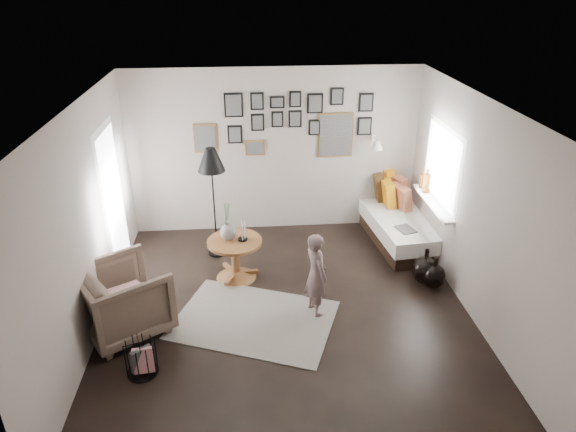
{
  "coord_description": "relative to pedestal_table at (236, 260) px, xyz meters",
  "views": [
    {
      "loc": [
        -0.44,
        -5.23,
        3.88
      ],
      "look_at": [
        0.05,
        0.5,
        1.1
      ],
      "focal_mm": 32.0,
      "sensor_mm": 36.0,
      "label": 1
    }
  ],
  "objects": [
    {
      "name": "demijohn_large",
      "position": [
        2.55,
        -0.36,
        -0.07
      ],
      "size": [
        0.34,
        0.34,
        0.51
      ],
      "color": "black",
      "rests_on": "ground"
    },
    {
      "name": "magazine_on_daybed",
      "position": [
        2.48,
        0.37,
        0.18
      ],
      "size": [
        0.29,
        0.35,
        0.02
      ],
      "primitive_type": "cube",
      "rotation": [
        0.0,
        0.0,
        0.28
      ],
      "color": "black",
      "rests_on": "daybed"
    },
    {
      "name": "floor_lamp",
      "position": [
        -0.29,
        0.69,
        1.16
      ],
      "size": [
        0.39,
        0.39,
        1.66
      ],
      "rotation": [
        0.0,
        0.0,
        0.07
      ],
      "color": "black",
      "rests_on": "ground"
    },
    {
      "name": "pedestal_table",
      "position": [
        0.0,
        0.0,
        0.0
      ],
      "size": [
        0.74,
        0.74,
        0.58
      ],
      "rotation": [
        0.0,
        0.0,
        -0.19
      ],
      "color": "brown",
      "rests_on": "ground"
    },
    {
      "name": "wall_right",
      "position": [
        2.89,
        -0.88,
        1.03
      ],
      "size": [
        0.0,
        4.8,
        4.8
      ],
      "primitive_type": "plane",
      "rotation": [
        1.57,
        0.0,
        -1.57
      ],
      "color": "#9F938B",
      "rests_on": "ground"
    },
    {
      "name": "window_right",
      "position": [
        2.82,
        0.46,
        0.66
      ],
      "size": [
        0.15,
        1.32,
        1.3
      ],
      "color": "white",
      "rests_on": "wall_right"
    },
    {
      "name": "child",
      "position": [
        0.99,
        -0.89,
        0.28
      ],
      "size": [
        0.39,
        0.47,
        1.09
      ],
      "primitive_type": "imported",
      "rotation": [
        0.0,
        0.0,
        1.95
      ],
      "color": "#655050",
      "rests_on": "ground"
    },
    {
      "name": "armchair",
      "position": [
        -1.28,
        -1.04,
        0.16
      ],
      "size": [
        1.28,
        1.27,
        0.85
      ],
      "primitive_type": "imported",
      "rotation": [
        0.0,
        0.0,
        2.15
      ],
      "color": "brown",
      "rests_on": "ground"
    },
    {
      "name": "wall_sconce",
      "position": [
        2.19,
        1.25,
        1.19
      ],
      "size": [
        0.18,
        0.36,
        0.16
      ],
      "color": "white",
      "rests_on": "wall_back"
    },
    {
      "name": "wall_back",
      "position": [
        0.64,
        1.52,
        1.03
      ],
      "size": [
        4.5,
        0.0,
        4.5
      ],
      "primitive_type": "plane",
      "rotation": [
        1.57,
        0.0,
        0.0
      ],
      "color": "#9F938B",
      "rests_on": "ground"
    },
    {
      "name": "ground",
      "position": [
        0.64,
        -0.88,
        -0.27
      ],
      "size": [
        4.8,
        4.8,
        0.0
      ],
      "primitive_type": "plane",
      "color": "black",
      "rests_on": "ground"
    },
    {
      "name": "ceiling",
      "position": [
        0.64,
        -0.88,
        2.33
      ],
      "size": [
        4.8,
        4.8,
        0.0
      ],
      "primitive_type": "plane",
      "rotation": [
        3.14,
        0.0,
        0.0
      ],
      "color": "white",
      "rests_on": "wall_back"
    },
    {
      "name": "magazine_basket",
      "position": [
        -0.98,
        -1.8,
        -0.08
      ],
      "size": [
        0.39,
        0.39,
        0.39
      ],
      "rotation": [
        0.0,
        0.0,
        0.29
      ],
      "color": "black",
      "rests_on": "ground"
    },
    {
      "name": "gallery_wall",
      "position": [
        0.93,
        1.5,
        1.47
      ],
      "size": [
        2.74,
        0.03,
        1.08
      ],
      "color": "brown",
      "rests_on": "wall_back"
    },
    {
      "name": "vase",
      "position": [
        -0.08,
        0.02,
        0.48
      ],
      "size": [
        0.21,
        0.21,
        0.53
      ],
      "color": "black",
      "rests_on": "pedestal_table"
    },
    {
      "name": "daybed",
      "position": [
        2.53,
        1.01,
        0.03
      ],
      "size": [
        1.05,
        2.08,
        0.97
      ],
      "rotation": [
        0.0,
        0.0,
        0.11
      ],
      "color": "black",
      "rests_on": "ground"
    },
    {
      "name": "wall_left",
      "position": [
        -1.61,
        -0.88,
        1.03
      ],
      "size": [
        0.0,
        4.8,
        4.8
      ],
      "primitive_type": "plane",
      "rotation": [
        1.57,
        0.0,
        1.57
      ],
      "color": "#9F938B",
      "rests_on": "ground"
    },
    {
      "name": "wall_front",
      "position": [
        0.64,
        -3.28,
        1.03
      ],
      "size": [
        4.5,
        0.0,
        4.5
      ],
      "primitive_type": "plane",
      "rotation": [
        -1.57,
        0.0,
        0.0
      ],
      "color": "#9F938B",
      "rests_on": "ground"
    },
    {
      "name": "door_left",
      "position": [
        -1.59,
        0.32,
        0.78
      ],
      "size": [
        0.0,
        2.14,
        2.14
      ],
      "color": "white",
      "rests_on": "wall_left"
    },
    {
      "name": "demijohn_small",
      "position": [
        2.64,
        -0.48,
        -0.09
      ],
      "size": [
        0.3,
        0.3,
        0.47
      ],
      "color": "black",
      "rests_on": "ground"
    },
    {
      "name": "rug",
      "position": [
        0.22,
        -1.0,
        -0.26
      ],
      "size": [
        2.22,
        1.9,
        0.01
      ],
      "primitive_type": "cube",
      "rotation": [
        0.0,
        0.0,
        -0.37
      ],
      "color": "beige",
      "rests_on": "ground"
    },
    {
      "name": "candles",
      "position": [
        0.11,
        0.0,
        0.45
      ],
      "size": [
        0.13,
        0.13,
        0.28
      ],
      "color": "black",
      "rests_on": "pedestal_table"
    },
    {
      "name": "armchair_cushion",
      "position": [
        -1.25,
        -0.99,
        0.21
      ],
      "size": [
        0.54,
        0.54,
        0.17
      ],
      "primitive_type": "cube",
      "rotation": [
        -0.21,
        0.0,
        0.54
      ],
      "color": "silver",
      "rests_on": "armchair"
    }
  ]
}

